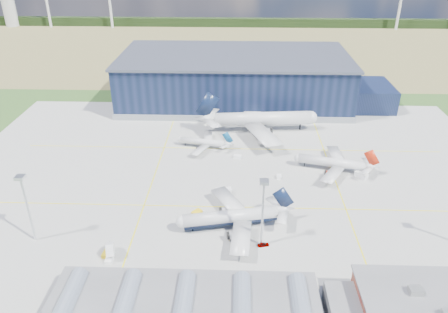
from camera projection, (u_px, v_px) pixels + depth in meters
ground at (230, 192)px, 160.29m from camera, size 600.00×600.00×0.00m
apron at (231, 178)px, 169.12m from camera, size 220.00×160.00×0.08m
farmland at (236, 46)px, 354.78m from camera, size 600.00×220.00×0.01m
treeline at (237, 22)px, 423.64m from camera, size 600.00×8.00×8.00m
hangar at (239, 81)px, 238.60m from camera, size 145.00×62.00×26.10m
glass_concourse at (199, 311)px, 105.72m from camera, size 78.00×23.00×8.60m
light_mast_west at (25, 198)px, 128.41m from camera, size 2.60×2.60×23.00m
light_mast_center at (263, 203)px, 126.26m from camera, size 2.60×2.60×23.00m
airliner_navy at (230, 211)px, 138.44m from camera, size 46.49×45.83×12.81m
airliner_red at (332, 158)px, 171.96m from camera, size 40.65×40.14×10.90m
airliner_widebody at (263, 112)px, 203.75m from camera, size 63.81×62.66×19.13m
airliner_regional at (202, 139)px, 190.43m from camera, size 30.11×29.66×8.39m
gse_tug_a at (107, 254)px, 128.74m from camera, size 2.42×3.54×1.38m
gse_tug_b at (197, 213)px, 147.13m from camera, size 3.86×3.95×1.44m
gse_van_a at (223, 192)px, 157.97m from camera, size 5.96×3.28×2.47m
gse_cart_a at (279, 177)px, 168.67m from camera, size 1.91×2.81×1.20m
gse_van_b at (361, 175)px, 168.59m from camera, size 4.96×5.12×2.24m
gse_tug_c at (264, 138)px, 199.08m from camera, size 2.94×3.80×1.47m
gse_cart_b at (237, 157)px, 183.12m from camera, size 3.45×2.51×1.40m
gse_van_c at (373, 282)px, 117.86m from camera, size 5.16×2.93×2.36m
airstair at (111, 252)px, 127.90m from camera, size 3.45×5.83×3.50m
car_a at (263, 244)px, 132.68m from camera, size 3.74×2.17×1.20m
car_b at (176, 283)px, 118.41m from camera, size 3.85×2.61×1.20m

